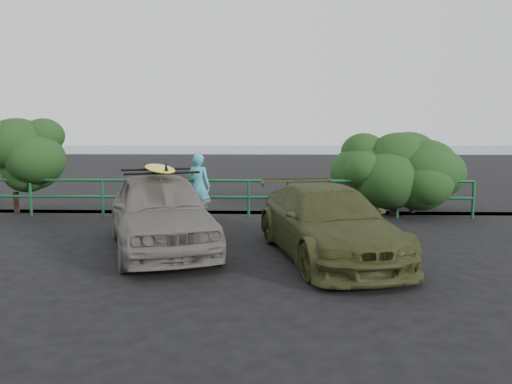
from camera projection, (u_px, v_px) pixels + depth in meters
ground at (177, 267)px, 8.62m from camera, size 80.00×80.00×0.00m
ocean at (260, 147)px, 68.13m from camera, size 200.00×200.00×0.00m
guardrail at (212, 198)px, 13.51m from camera, size 14.00×0.08×1.04m
shrub_left at (43, 168)px, 13.97m from camera, size 3.20×2.40×2.58m
shrub_right at (394, 178)px, 13.78m from camera, size 3.20×2.40×2.06m
sedan at (160, 211)px, 9.83m from camera, size 3.23×4.86×1.54m
olive_vehicle at (328, 222)px, 9.24m from camera, size 2.85×4.86×1.32m
man at (199, 187)px, 13.17m from camera, size 0.74×0.60×1.74m
roof_rack at (159, 171)px, 9.74m from camera, size 1.65×1.40×0.05m
surfboard at (159, 168)px, 9.73m from camera, size 1.29×2.45×0.07m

